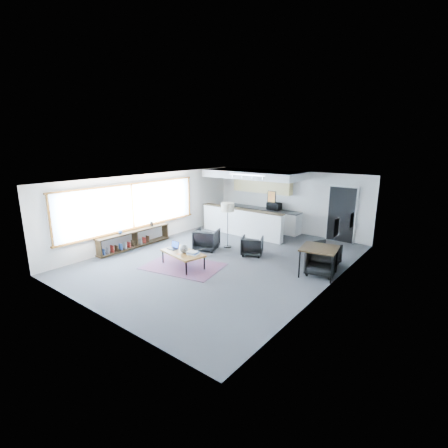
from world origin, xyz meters
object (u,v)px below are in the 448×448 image
Objects in this scene: laptop at (174,247)px; armchair_left at (207,238)px; armchair_right at (252,245)px; dining_chair_near at (321,263)px; book_stack at (193,253)px; floor_lamp at (228,209)px; dining_chair_far at (325,254)px; microwave at (274,205)px; dining_table at (319,250)px; ceramic_pot at (184,249)px; coffee_table at (183,253)px.

armchair_left reaches higher than laptop.
armchair_right is 2.49m from dining_chair_near.
laptop is at bearing 69.65° from armchair_left.
book_stack is (0.86, -0.05, -0.02)m from laptop.
armchair_left reaches higher than book_stack.
floor_lamp is at bearing -33.67° from armchair_right.
dining_chair_far is at bearing 44.58° from book_stack.
microwave is at bearing 85.89° from laptop.
floor_lamp is 2.88× the size of microwave.
armchair_left is at bearing 118.55° from book_stack.
dining_table is at bearing -7.53° from floor_lamp.
dining_table is (2.45, -0.30, 0.40)m from armchair_right.
dining_chair_near is (4.08, 0.31, -0.06)m from armchair_left.
armchair_right is 0.62× the size of dining_table.
dining_chair_near is at bearing 29.97° from ceramic_pot.
book_stack is 0.33× the size of dining_table.
armchair_left is at bearing 171.28° from dining_chair_near.
laptop is 2.64m from armchair_right.
microwave is (0.60, 3.72, 0.71)m from armchair_left.
dining_table is 1.13m from dining_chair_far.
microwave is (-3.49, 3.42, 0.77)m from dining_chair_near.
dining_chair_near is at bearing 74.36° from dining_table.
laptop is 0.45× the size of armchair_right.
ceramic_pot is 0.70× the size of book_stack.
coffee_table is 4.81× the size of laptop.
dining_chair_near is at bearing 31.81° from book_stack.
dining_table is at bearing 39.69° from coffee_table.
armchair_right is at bearing 162.31° from dining_chair_near.
dining_chair_near is at bearing -5.99° from floor_lamp.
book_stack is 0.53× the size of armchair_right.
ceramic_pot is (0.54, -0.10, 0.07)m from laptop.
dining_chair_near is (3.57, 2.01, -0.07)m from coffee_table.
dining_chair_far is (-0.20, 1.03, -0.43)m from dining_table.
armchair_right is at bearing 72.21° from book_stack.
microwave is (0.08, 5.42, 0.70)m from coffee_table.
coffee_table is at bearing -87.55° from floor_lamp.
coffee_table is 4.10m from dining_chair_near.
dining_chair_far is at bearing 173.04° from armchair_right.
coffee_table is 4.04m from dining_table.
ceramic_pot is 0.37× the size of armchair_right.
armchair_right is (1.60, 0.51, -0.06)m from armchair_left.
dining_chair_near is 0.96m from dining_chair_far.
dining_chair_near is at bearing 27.26° from laptop.
book_stack is 0.45× the size of armchair_left.
coffee_table is 5.88× the size of ceramic_pot.
book_stack is 2.58m from floor_lamp.
dining_chair_near is (2.48, -0.20, -0.00)m from armchair_right.
dining_chair_far is (3.81, 2.86, -0.20)m from laptop.
floor_lamp reaches higher than book_stack.
laptop is at bearing 28.73° from armchair_right.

